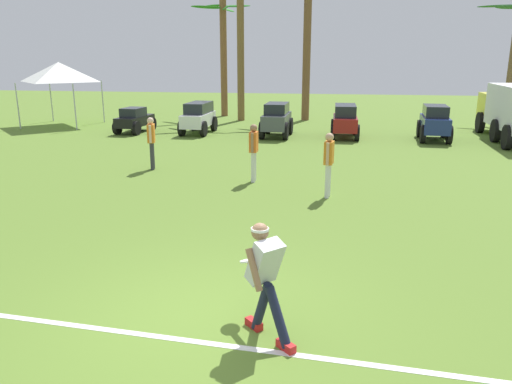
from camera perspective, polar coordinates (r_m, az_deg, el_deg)
ground_plane at (r=6.75m, az=-6.76°, el=-14.16°), size 80.00×80.00×0.00m
field_line_paint at (r=6.32m, az=-8.09°, el=-16.41°), size 21.39×1.69×0.01m
frisbee_thrower at (r=5.99m, az=1.06°, el=-9.49°), size 0.73×0.95×1.42m
frisbee_in_flight at (r=6.55m, az=-0.76°, el=-7.82°), size 0.35×0.35×0.10m
teammate_near_sideline at (r=13.38m, az=-0.27°, el=5.13°), size 0.21×0.49×1.56m
teammate_midfield at (r=15.19m, az=-11.88°, el=6.02°), size 0.28×0.49×1.56m
teammate_deep at (r=11.99m, az=8.31°, el=3.76°), size 0.25×0.50×1.56m
parked_car_slot_a at (r=22.97m, az=-13.71°, el=8.03°), size 1.26×2.27×1.10m
parked_car_slot_b at (r=22.21m, az=-6.60°, el=8.53°), size 1.20×2.43×1.34m
parked_car_slot_c at (r=21.14m, az=2.37°, el=8.34°), size 1.22×2.38×1.40m
parked_car_slot_d at (r=21.28m, az=10.13°, el=8.11°), size 1.15×2.40×1.34m
parked_car_slot_e at (r=21.39m, az=19.74°, el=7.54°), size 1.31×2.41×1.40m
box_truck at (r=22.54m, az=27.01°, el=8.39°), size 1.59×5.94×2.20m
palm_tree_far_left at (r=28.55m, az=-3.75°, el=15.79°), size 3.04×3.60×6.23m
palm_tree_left_of_centre at (r=26.45m, az=-1.78°, el=16.89°), size 3.68×3.03×7.09m
palm_tree_right_of_centre at (r=26.72m, az=5.86°, el=17.05°), size 3.02×3.25×7.28m
event_tent at (r=26.27m, az=-21.58°, el=12.63°), size 2.98×2.98×3.01m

